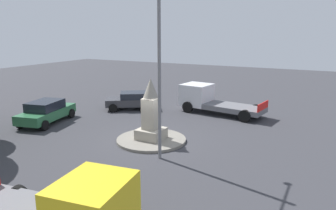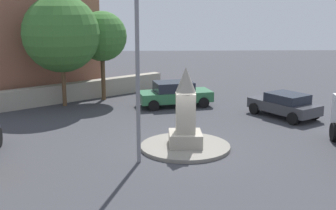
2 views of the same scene
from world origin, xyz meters
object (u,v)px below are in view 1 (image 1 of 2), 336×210
Objects in this scene: monument at (151,114)px; streetlamp at (159,52)px; car_dark_grey_far_side at (132,100)px; truck_white_passing at (209,99)px; car_green_approaching at (46,111)px.

monument is 0.40× the size of streetlamp.
monument is at bearing 39.88° from streetlamp.
car_dark_grey_far_side is (7.77, 6.83, -4.37)m from streetlamp.
car_dark_grey_far_side is 6.05m from truck_white_passing.
car_green_approaching is at bearing 79.08° from streetlamp.
car_dark_grey_far_side is at bearing 41.33° from streetlamp.
monument is 0.52× the size of truck_white_passing.
car_dark_grey_far_side is 0.90× the size of car_green_approaching.
monument is 7.73m from truck_white_passing.
car_green_approaching is at bearing 154.13° from car_dark_grey_far_side.
truck_white_passing is (7.69, -0.54, -0.58)m from monument.
car_dark_grey_far_side is (5.82, 5.21, -0.85)m from monument.
truck_white_passing is (7.77, -8.60, 0.20)m from car_green_approaching.
truck_white_passing is (9.64, 1.09, -4.09)m from streetlamp.
car_green_approaching is 11.59m from truck_white_passing.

